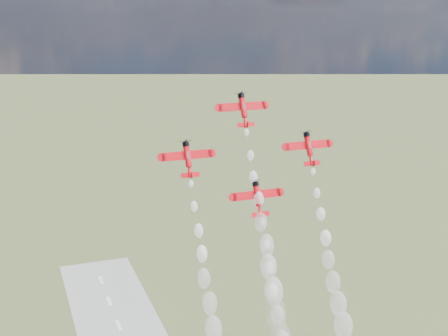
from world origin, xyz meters
TOP-DOWN VIEW (x-y plane):
  - plane_lead at (16.53, 11.42)m, footprint 10.88×5.48m
  - plane_left at (2.50, 7.03)m, footprint 10.88×5.48m
  - plane_right at (30.57, 7.03)m, footprint 10.88×5.48m
  - plane_slot at (16.53, 2.64)m, footprint 10.88×5.48m
  - smoke_trail_lead at (16.46, -9.89)m, footprint 5.62×27.46m

SIDE VIEW (x-z plane):
  - smoke_trail_lead at x=16.46m, z-range 22.47..73.80m
  - plane_slot at x=16.53m, z-range 69.28..76.49m
  - plane_left at x=2.50m, z-range 78.07..85.27m
  - plane_right at x=30.57m, z-range 78.07..85.27m
  - plane_lead at x=16.53m, z-range 86.86..94.06m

